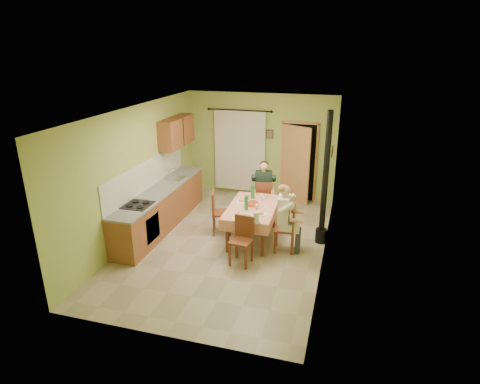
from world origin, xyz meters
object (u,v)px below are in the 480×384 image
(dining_table, at_px, (252,223))
(chair_near, at_px, (241,250))
(chair_right, at_px, (285,237))
(stove_flue, at_px, (324,197))
(man_far, at_px, (264,184))
(chair_far, at_px, (263,207))
(man_right, at_px, (285,211))
(chair_left, at_px, (221,221))

(dining_table, bearing_deg, chair_near, -89.03)
(chair_right, bearing_deg, dining_table, 62.60)
(chair_near, xyz_separation_m, stove_flue, (1.39, 1.32, 0.74))
(dining_table, height_order, man_far, man_far)
(chair_far, xyz_separation_m, man_right, (0.76, -1.44, 0.59))
(chair_near, height_order, chair_right, chair_right)
(chair_far, distance_m, chair_left, 1.24)
(man_right, relative_size, stove_flue, 0.50)
(chair_right, bearing_deg, chair_far, 23.41)
(chair_near, distance_m, man_right, 1.18)
(chair_near, bearing_deg, chair_far, -81.78)
(chair_near, xyz_separation_m, chair_left, (-0.79, 1.17, 0.00))
(man_far, distance_m, stove_flue, 1.71)
(chair_right, bearing_deg, man_right, 90.00)
(dining_table, xyz_separation_m, chair_far, (-0.01, 1.12, -0.09))
(chair_far, relative_size, man_right, 0.70)
(chair_near, height_order, stove_flue, stove_flue)
(man_right, bearing_deg, stove_flue, -55.31)
(dining_table, distance_m, chair_left, 0.75)
(dining_table, relative_size, stove_flue, 0.60)
(dining_table, distance_m, chair_right, 0.83)
(chair_right, height_order, man_far, man_far)
(man_right, xyz_separation_m, stove_flue, (0.70, 0.58, 0.15))
(chair_right, distance_m, stove_flue, 1.16)
(chair_far, height_order, man_right, man_right)
(chair_near, bearing_deg, chair_right, -127.34)
(chair_left, distance_m, man_right, 1.66)
(stove_flue, bearing_deg, chair_far, 149.28)
(chair_far, xyz_separation_m, man_far, (-0.00, 0.01, 0.59))
(dining_table, xyz_separation_m, man_far, (-0.01, 1.14, 0.50))
(chair_far, xyz_separation_m, chair_right, (0.78, -1.44, -0.00))
(dining_table, height_order, chair_left, chair_left)
(dining_table, bearing_deg, chair_far, 88.56)
(chair_far, bearing_deg, chair_near, -100.10)
(chair_far, bearing_deg, dining_table, -101.27)
(chair_left, bearing_deg, chair_far, 127.60)
(chair_near, height_order, chair_left, chair_left)
(chair_near, relative_size, man_right, 0.68)
(man_right, height_order, stove_flue, stove_flue)
(chair_far, bearing_deg, chair_left, -137.48)
(chair_far, bearing_deg, man_far, 90.00)
(chair_left, relative_size, man_far, 0.70)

